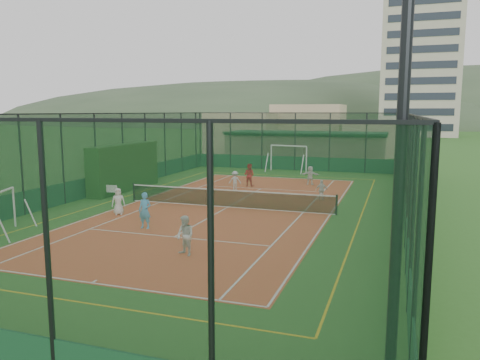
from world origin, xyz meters
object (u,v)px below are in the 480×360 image
(futsal_goal_far, at_px, (288,159))
(clubhouse, at_px, (306,148))
(futsal_goal_near, at_px, (0,214))
(floodlight_se, at_px, (399,187))
(child_far_back, at_px, (310,175))
(child_far_left, at_px, (235,180))
(child_near_left, at_px, (118,201))
(apartment_tower, at_px, (420,63))
(child_near_mid, at_px, (145,210))
(child_near_right, at_px, (185,236))
(child_far_right, at_px, (322,190))
(white_bench, at_px, (108,191))
(floodlight_ne, at_px, (400,124))
(coach, at_px, (249,175))

(futsal_goal_far, bearing_deg, clubhouse, 98.02)
(futsal_goal_near, distance_m, futsal_goal_far, 25.22)
(floodlight_se, xyz_separation_m, child_far_back, (-5.81, 25.81, -3.45))
(child_far_left, bearing_deg, child_near_left, 51.61)
(apartment_tower, relative_size, child_near_mid, 18.73)
(futsal_goal_far, relative_size, child_near_right, 2.37)
(futsal_goal_near, bearing_deg, clubhouse, -33.91)
(clubhouse, relative_size, futsal_goal_far, 4.46)
(child_near_left, bearing_deg, floodlight_se, -82.81)
(futsal_goal_near, xyz_separation_m, child_near_mid, (5.25, 2.82, -0.08))
(child_near_left, height_order, child_far_right, child_near_left)
(clubhouse, xyz_separation_m, child_far_back, (2.79, -12.79, -0.90))
(floodlight_se, bearing_deg, futsal_goal_far, 105.33)
(white_bench, relative_size, child_near_mid, 0.91)
(futsal_goal_far, height_order, child_far_back, futsal_goal_far)
(floodlight_se, bearing_deg, child_far_back, 102.69)
(floodlight_ne, xyz_separation_m, white_bench, (-16.40, -16.22, -3.71))
(child_near_mid, bearing_deg, child_far_back, 70.28)
(apartment_tower, height_order, coach, apartment_tower)
(floodlight_se, height_order, clubhouse, floodlight_se)
(floodlight_ne, bearing_deg, futsal_goal_far, -176.08)
(child_far_right, bearing_deg, child_near_right, 63.80)
(child_far_left, bearing_deg, child_far_back, -157.66)
(floodlight_se, distance_m, futsal_goal_far, 33.93)
(white_bench, distance_m, futsal_goal_near, 8.72)
(floodlight_se, xyz_separation_m, coach, (-9.67, 23.76, -3.33))
(futsal_goal_near, bearing_deg, coach, -42.06)
(child_far_left, bearing_deg, child_near_right, 82.86)
(floodlight_ne, relative_size, child_near_right, 5.72)
(coach, bearing_deg, clubhouse, -86.30)
(futsal_goal_near, height_order, child_far_right, futsal_goal_near)
(child_near_right, xyz_separation_m, child_far_left, (-2.99, 13.88, -0.09))
(child_near_left, bearing_deg, child_near_right, -77.47)
(futsal_goal_near, xyz_separation_m, child_far_back, (9.91, 17.51, -0.21))
(clubhouse, distance_m, child_far_back, 13.12)
(floodlight_ne, height_order, child_far_right, floodlight_ne)
(floodlight_se, height_order, child_near_mid, floodlight_se)
(futsal_goal_far, height_order, child_far_right, futsal_goal_far)
(floodlight_ne, xyz_separation_m, child_far_back, (-5.81, -7.39, -3.45))
(child_far_left, bearing_deg, floodlight_se, 95.34)
(child_far_back, relative_size, coach, 0.85)
(child_near_mid, relative_size, child_far_back, 1.21)
(floodlight_se, height_order, white_bench, floodlight_se)
(floodlight_se, distance_m, apartment_tower, 99.26)
(futsal_goal_far, bearing_deg, child_far_right, -57.51)
(white_bench, height_order, child_far_back, child_far_back)
(child_far_back, xyz_separation_m, coach, (-3.86, -2.05, 0.12))
(futsal_goal_near, height_order, child_near_right, futsal_goal_near)
(clubhouse, bearing_deg, futsal_goal_far, -93.17)
(child_far_left, bearing_deg, child_far_right, 144.79)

